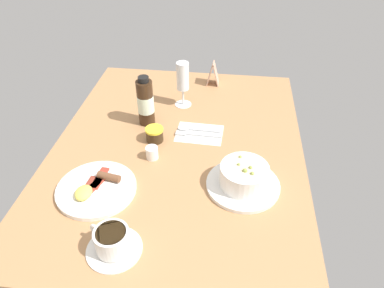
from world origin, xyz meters
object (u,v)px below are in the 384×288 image
object	(u,v)px
coffee_cup	(112,242)
menu_card	(213,73)
wine_glass	(183,79)
porridge_bowl	(244,177)
creamer_jug	(152,153)
sauce_bottle_brown	(146,102)
cutlery_setting	(198,133)
jam_jar	(155,134)
breakfast_plate	(96,188)

from	to	relation	value
coffee_cup	menu_card	size ratio (longest dim) A/B	1.40
coffee_cup	wine_glass	size ratio (longest dim) A/B	0.78
porridge_bowl	creamer_jug	xyz separation A→B (cm)	(9.46, 29.47, -1.47)
wine_glass	sauce_bottle_brown	distance (cm)	18.26
porridge_bowl	menu_card	size ratio (longest dim) A/B	2.19
cutlery_setting	coffee_cup	world-z (taller)	coffee_cup
porridge_bowl	jam_jar	world-z (taller)	porridge_bowl
porridge_bowl	jam_jar	bearing A→B (deg)	58.32
wine_glass	jam_jar	bearing A→B (deg)	165.26
jam_jar	porridge_bowl	bearing A→B (deg)	-121.68
wine_glass	breakfast_plate	xyz separation A→B (cm)	(-50.20, 18.49, -10.48)
jam_jar	breakfast_plate	distance (cm)	28.69
creamer_jug	breakfast_plate	bearing A→B (deg)	141.70
sauce_bottle_brown	breakfast_plate	xyz separation A→B (cm)	(-36.21, 7.08, -7.72)
coffee_cup	breakfast_plate	xyz separation A→B (cm)	(18.98, 11.16, -2.28)
porridge_bowl	breakfast_plate	xyz separation A→B (cm)	(-7.15, 42.59, -2.71)
sauce_bottle_brown	coffee_cup	bearing A→B (deg)	-175.77
wine_glass	menu_card	size ratio (longest dim) A/B	1.80
sauce_bottle_brown	menu_card	xyz separation A→B (cm)	(32.45, -21.76, -3.73)
wine_glass	breakfast_plate	bearing A→B (deg)	159.78
coffee_cup	jam_jar	world-z (taller)	coffee_cup
wine_glass	jam_jar	size ratio (longest dim) A/B	2.89
cutlery_setting	porridge_bowl	bearing A→B (deg)	-146.76
wine_glass	creamer_jug	bearing A→B (deg)	170.91
breakfast_plate	porridge_bowl	bearing A→B (deg)	-80.47
cutlery_setting	menu_card	bearing A→B (deg)	-3.62
porridge_bowl	cutlery_setting	distance (cm)	29.55
coffee_cup	breakfast_plate	size ratio (longest dim) A/B	0.60
coffee_cup	sauce_bottle_brown	xyz separation A→B (cm)	(55.19, 4.08, 5.44)
wine_glass	sauce_bottle_brown	size ratio (longest dim) A/B	0.96
porridge_bowl	sauce_bottle_brown	xyz separation A→B (cm)	(29.06, 35.52, 5.02)
wine_glass	menu_card	distance (cm)	22.14
cutlery_setting	wine_glass	bearing A→B (deg)	23.42
breakfast_plate	wine_glass	bearing A→B (deg)	-20.22
cutlery_setting	wine_glass	distance (cm)	23.03
jam_jar	sauce_bottle_brown	size ratio (longest dim) A/B	0.33
coffee_cup	creamer_jug	size ratio (longest dim) A/B	2.90
sauce_bottle_brown	menu_card	distance (cm)	39.25
sauce_bottle_brown	menu_card	size ratio (longest dim) A/B	1.88
cutlery_setting	creamer_jug	bearing A→B (deg)	138.45
porridge_bowl	wine_glass	distance (cm)	49.94
porridge_bowl	wine_glass	size ratio (longest dim) A/B	1.22
cutlery_setting	sauce_bottle_brown	world-z (taller)	sauce_bottle_brown
creamer_jug	wine_glass	bearing A→B (deg)	-9.09
porridge_bowl	creamer_jug	size ratio (longest dim) A/B	4.53
creamer_jug	wine_glass	distance (cm)	35.24
cutlery_setting	jam_jar	xyz separation A→B (cm)	(-5.75, 14.39, 2.24)
porridge_bowl	breakfast_plate	world-z (taller)	porridge_bowl
porridge_bowl	jam_jar	xyz separation A→B (cm)	(18.81, 30.48, -1.14)
jam_jar	sauce_bottle_brown	distance (cm)	12.97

